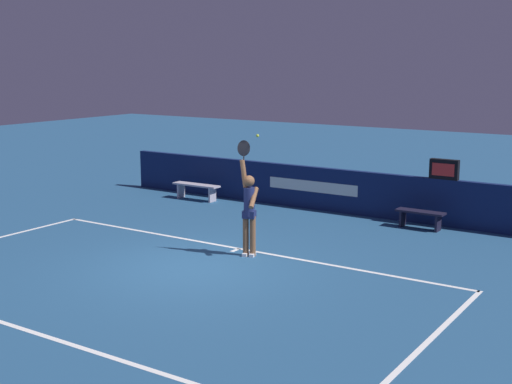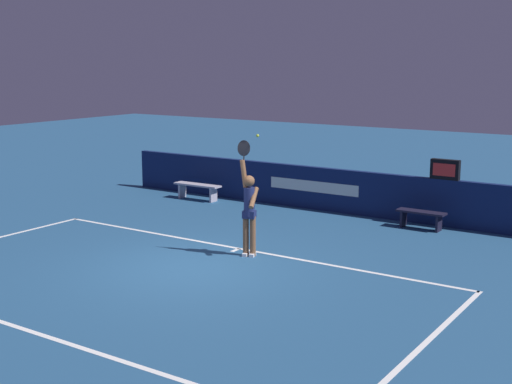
{
  "view_description": "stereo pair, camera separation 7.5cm",
  "coord_description": "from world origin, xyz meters",
  "px_view_note": "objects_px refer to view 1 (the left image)",
  "views": [
    {
      "loc": [
        8.61,
        -10.68,
        4.17
      ],
      "look_at": [
        0.78,
        1.22,
        1.46
      ],
      "focal_mm": 48.68,
      "sensor_mm": 36.0,
      "label": 1
    },
    {
      "loc": [
        8.67,
        -10.63,
        4.17
      ],
      "look_at": [
        0.78,
        1.22,
        1.46
      ],
      "focal_mm": 48.68,
      "sensor_mm": 36.0,
      "label": 2
    }
  ],
  "objects_px": {
    "speed_display": "(444,169)",
    "tennis_ball": "(258,136)",
    "courtside_bench_far": "(196,188)",
    "tennis_player": "(249,208)",
    "courtside_bench_near": "(420,216)"
  },
  "relations": [
    {
      "from": "speed_display",
      "to": "tennis_ball",
      "type": "relative_size",
      "value": 11.19
    },
    {
      "from": "speed_display",
      "to": "tennis_ball",
      "type": "distance_m",
      "value": 5.63
    },
    {
      "from": "courtside_bench_far",
      "to": "tennis_ball",
      "type": "bearing_deg",
      "value": -40.09
    },
    {
      "from": "tennis_player",
      "to": "courtside_bench_near",
      "type": "xyz_separation_m",
      "value": [
        2.22,
        4.4,
        -0.71
      ]
    },
    {
      "from": "courtside_bench_far",
      "to": "courtside_bench_near",
      "type": "bearing_deg",
      "value": 1.5
    },
    {
      "from": "tennis_player",
      "to": "courtside_bench_near",
      "type": "height_order",
      "value": "tennis_player"
    },
    {
      "from": "speed_display",
      "to": "courtside_bench_far",
      "type": "distance_m",
      "value": 7.46
    },
    {
      "from": "speed_display",
      "to": "tennis_player",
      "type": "height_order",
      "value": "tennis_player"
    },
    {
      "from": "tennis_ball",
      "to": "courtside_bench_near",
      "type": "height_order",
      "value": "tennis_ball"
    },
    {
      "from": "speed_display",
      "to": "tennis_player",
      "type": "xyz_separation_m",
      "value": [
        -2.57,
        -5.02,
        -0.41
      ]
    },
    {
      "from": "speed_display",
      "to": "courtside_bench_near",
      "type": "relative_size",
      "value": 0.59
    },
    {
      "from": "tennis_ball",
      "to": "tennis_player",
      "type": "bearing_deg",
      "value": -163.21
    },
    {
      "from": "courtside_bench_near",
      "to": "courtside_bench_far",
      "type": "height_order",
      "value": "courtside_bench_far"
    },
    {
      "from": "speed_display",
      "to": "tennis_player",
      "type": "relative_size",
      "value": 0.29
    },
    {
      "from": "courtside_bench_far",
      "to": "tennis_player",
      "type": "bearing_deg",
      "value": -41.53
    }
  ]
}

